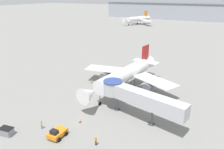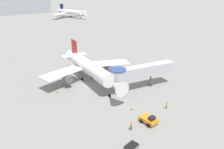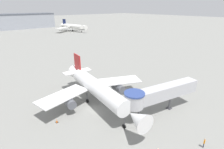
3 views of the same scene
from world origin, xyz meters
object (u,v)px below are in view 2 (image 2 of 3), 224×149
Objects in this scene: jet_bridge at (138,72)px; background_jet_navy_tail at (71,12)px; main_airplane at (90,68)px; traffic_cone_near_nose at (132,108)px; service_container_gray at (131,149)px; pushback_tug_orange at (149,120)px; traffic_cone_port_wing at (57,91)px; ground_crew_marshaller at (131,125)px; ground_crew_wing_walker at (167,104)px.

jet_bridge is 0.55× the size of background_jet_navy_tail.
main_airplane is 18.87m from traffic_cone_near_nose.
traffic_cone_near_nose is at bearing -86.51° from main_airplane.
pushback_tug_orange is at bearing 24.66° from service_container_gray.
main_airplane is at bearing 70.01° from service_container_gray.
ground_crew_marshaller is (4.33, -23.15, 0.65)m from traffic_cone_port_wing.
service_container_gray is 16.51m from ground_crew_wing_walker.
service_container_gray reaches higher than traffic_cone_port_wing.
pushback_tug_orange is at bearing 39.81° from ground_crew_marshaller.
main_airplane is at bearing 122.97° from ground_crew_marshaller.
traffic_cone_port_wing is at bearing -131.54° from background_jet_navy_tail.
jet_bridge is at bearing -114.26° from ground_crew_wing_walker.
ground_crew_wing_walker is at bearing -88.46° from jet_bridge.
background_jet_navy_tail is at bearing -123.85° from ground_crew_wing_walker.
traffic_cone_port_wing is 138.01m from background_jet_navy_tail.
service_container_gray is at bearing -126.60° from background_jet_navy_tail.
service_container_gray is 3.13× the size of traffic_cone_port_wing.
pushback_tug_orange is at bearing -87.38° from main_airplane.
service_container_gray reaches higher than traffic_cone_near_nose.
background_jet_navy_tail is at bearing 81.17° from jet_bridge.
ground_crew_marshaller is at bearing -125.92° from background_jet_navy_tail.
service_container_gray is at bearing -124.58° from jet_bridge.
ground_crew_marshaller reaches higher than ground_crew_wing_walker.
ground_crew_marshaller is at bearing -9.30° from ground_crew_wing_walker.
jet_bridge is 22.25× the size of traffic_cone_port_wing.
main_airplane reaches higher than traffic_cone_near_nose.
main_airplane is at bearing 83.98° from pushback_tug_orange.
traffic_cone_port_wing is (-18.06, 10.99, -4.41)m from jet_bridge.
traffic_cone_port_wing is at bearing 117.56° from traffic_cone_near_nose.
service_container_gray is (-8.42, -3.86, -0.09)m from pushback_tug_orange.
main_airplane is 30.11m from service_container_gray.
service_container_gray is at bearing -103.11° from main_airplane.
pushback_tug_orange is 0.10× the size of background_jet_navy_tail.
background_jet_navy_tail reaches higher than pushback_tug_orange.
jet_bridge reaches higher than traffic_cone_near_nose.
ground_crew_wing_walker is at bearing 51.52° from ground_crew_marshaller.
main_airplane is at bearing -127.73° from background_jet_navy_tail.
ground_crew_wing_walker is at bearing -34.04° from traffic_cone_near_nose.
service_container_gray is 1.45× the size of ground_crew_wing_walker.
traffic_cone_near_nose is at bearing -62.44° from traffic_cone_port_wing.
traffic_cone_near_nose is at bearing 93.54° from ground_crew_marshaller.
traffic_cone_port_wing is (-0.23, 27.59, -0.31)m from service_container_gray.
pushback_tug_orange is 4.36m from ground_crew_marshaller.
ground_crew_marshaller reaches higher than service_container_gray.
traffic_cone_near_nose is (-1.09, -18.44, -3.84)m from main_airplane.
service_container_gray is 162.39m from background_jet_navy_tail.
traffic_cone_near_nose is 20.23m from traffic_cone_port_wing.
traffic_cone_port_wing reaches higher than traffic_cone_near_nose.
traffic_cone_port_wing is 0.46× the size of ground_crew_wing_walker.
pushback_tug_orange is 4.17× the size of traffic_cone_port_wing.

